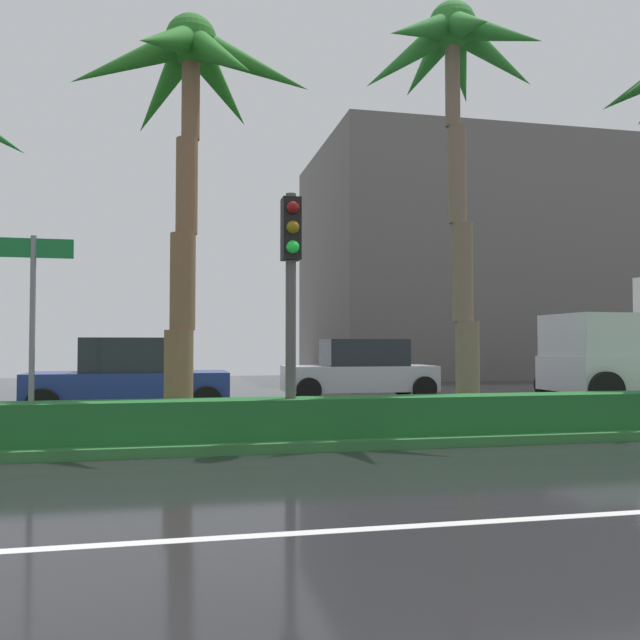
# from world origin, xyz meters

# --- Properties ---
(ground_plane) EXTENTS (90.00, 42.00, 0.10)m
(ground_plane) POSITION_xyz_m (0.00, 9.00, -0.05)
(ground_plane) COLOR black
(median_strip) EXTENTS (85.50, 4.00, 0.15)m
(median_strip) POSITION_xyz_m (0.00, 8.00, 0.07)
(median_strip) COLOR #2D6B33
(median_strip) RESTS_ON ground_plane
(median_hedge) EXTENTS (76.50, 0.70, 0.60)m
(median_hedge) POSITION_xyz_m (0.00, 6.60, 0.45)
(median_hedge) COLOR #1E6028
(median_hedge) RESTS_ON median_strip
(palm_tree_centre) EXTENTS (4.34, 4.04, 7.23)m
(palm_tree_centre) POSITION_xyz_m (2.29, 8.21, 5.84)
(palm_tree_centre) COLOR brown
(palm_tree_centre) RESTS_ON median_strip
(palm_tree_centre_right) EXTENTS (3.65, 3.87, 7.96)m
(palm_tree_centre_right) POSITION_xyz_m (7.21, 8.13, 6.62)
(palm_tree_centre_right) COLOR #705B4B
(palm_tree_centre_right) RESTS_ON median_strip
(traffic_signal_median_right) EXTENTS (0.28, 0.43, 3.75)m
(traffic_signal_median_right) POSITION_xyz_m (3.78, 6.52, 2.73)
(traffic_signal_median_right) COLOR #4C4C47
(traffic_signal_median_right) RESTS_ON median_strip
(street_name_sign) EXTENTS (1.10, 0.08, 3.00)m
(street_name_sign) POSITION_xyz_m (0.04, 6.74, 2.08)
(street_name_sign) COLOR slate
(street_name_sign) RESTS_ON median_strip
(car_in_traffic_third) EXTENTS (4.30, 2.02, 1.72)m
(car_in_traffic_third) POSITION_xyz_m (1.13, 11.90, 0.83)
(car_in_traffic_third) COLOR navy
(car_in_traffic_third) RESTS_ON ground_plane
(car_in_traffic_fourth) EXTENTS (4.30, 2.02, 1.72)m
(car_in_traffic_fourth) POSITION_xyz_m (7.29, 15.01, 0.83)
(car_in_traffic_fourth) COLOR silver
(car_in_traffic_fourth) RESTS_ON ground_plane
(building_far_right) EXTENTS (20.51, 11.24, 11.29)m
(building_far_right) POSITION_xyz_m (19.31, 28.39, 5.64)
(building_far_right) COLOR #605B59
(building_far_right) RESTS_ON ground_plane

